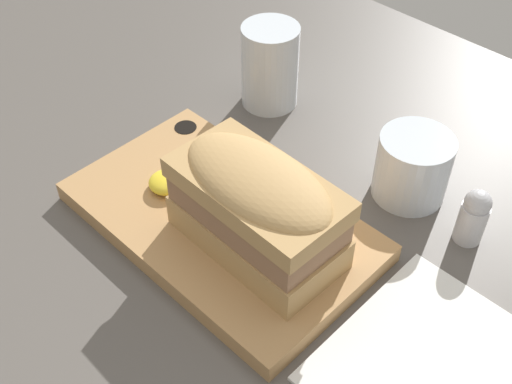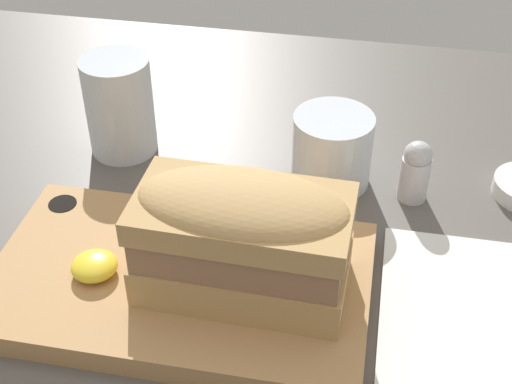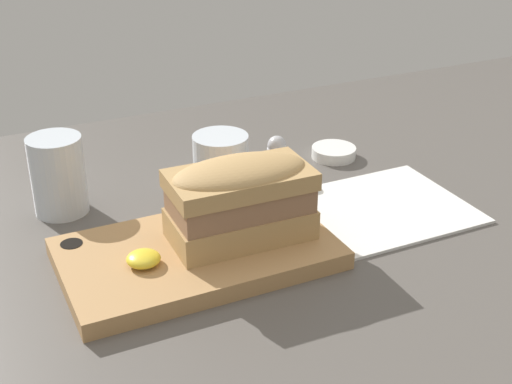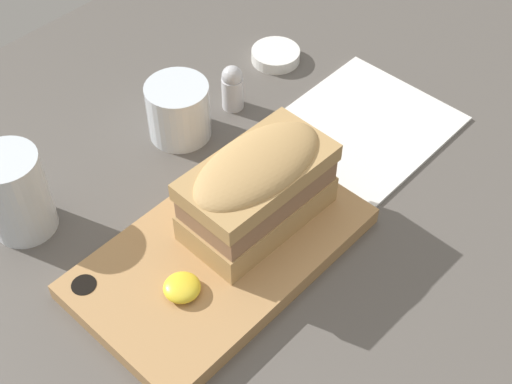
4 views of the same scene
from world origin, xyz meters
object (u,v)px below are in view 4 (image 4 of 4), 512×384
object	(u,v)px
serving_board	(221,252)
water_glass	(17,198)
sandwich	(258,186)
salt_shaker	(232,87)
condiment_dish	(276,55)
napkin	(363,126)
wine_glass	(179,112)

from	to	relation	value
serving_board	water_glass	xyz separation A→B (cm)	(-11.38, 19.08, 3.43)
serving_board	water_glass	size ratio (longest dim) A/B	2.98
sandwich	salt_shaker	size ratio (longest dim) A/B	2.60
salt_shaker	condiment_dish	xyz separation A→B (cm)	(11.02, 2.45, -2.37)
sandwich	salt_shaker	distance (cm)	21.54
condiment_dish	water_glass	bearing A→B (deg)	179.48
napkin	serving_board	bearing A→B (deg)	-176.95
napkin	salt_shaker	world-z (taller)	salt_shaker
sandwich	napkin	world-z (taller)	sandwich
sandwich	water_glass	bearing A→B (deg)	130.94
sandwich	condiment_dish	size ratio (longest dim) A/B	2.44
napkin	salt_shaker	xyz separation A→B (cm)	(-8.32, 14.82, 2.99)
sandwich	wine_glass	bearing A→B (deg)	74.09
water_glass	wine_glass	bearing A→B (deg)	-3.96
sandwich	water_glass	size ratio (longest dim) A/B	1.59
serving_board	sandwich	xyz separation A→B (cm)	(5.43, -0.29, 6.28)
serving_board	water_glass	distance (cm)	22.48
serving_board	wine_glass	bearing A→B (deg)	59.08
water_glass	salt_shaker	xyz separation A→B (cm)	(29.95, -2.82, -1.29)
napkin	wine_glass	bearing A→B (deg)	135.44
water_glass	napkin	xyz separation A→B (cm)	(38.27, -17.64, -4.29)
sandwich	condiment_dish	world-z (taller)	sandwich
serving_board	salt_shaker	bearing A→B (deg)	41.19
wine_glass	water_glass	bearing A→B (deg)	176.04
napkin	salt_shaker	bearing A→B (deg)	119.32
sandwich	salt_shaker	bearing A→B (deg)	51.55
napkin	salt_shaker	distance (cm)	17.26
water_glass	napkin	distance (cm)	42.36
serving_board	salt_shaker	distance (cm)	24.77
water_glass	salt_shaker	size ratio (longest dim) A/B	1.64
wine_glass	salt_shaker	distance (cm)	8.16
serving_board	wine_glass	size ratio (longest dim) A/B	3.97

